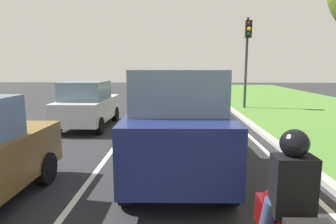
# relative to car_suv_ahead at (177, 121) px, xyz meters

# --- Properties ---
(ground_plane) EXTENTS (60.00, 60.00, 0.00)m
(ground_plane) POSITION_rel_car_suv_ahead_xyz_m (-1.11, 5.61, -1.17)
(ground_plane) COLOR #262628
(lane_line_center) EXTENTS (0.12, 32.00, 0.01)m
(lane_line_center) POSITION_rel_car_suv_ahead_xyz_m (-1.81, 5.61, -1.16)
(lane_line_center) COLOR silver
(lane_line_center) RESTS_ON ground
(lane_line_right_edge) EXTENTS (0.12, 32.00, 0.01)m
(lane_line_right_edge) POSITION_rel_car_suv_ahead_xyz_m (2.49, 5.61, -1.16)
(lane_line_right_edge) COLOR silver
(lane_line_right_edge) RESTS_ON ground
(curb_right) EXTENTS (0.24, 48.00, 0.12)m
(curb_right) POSITION_rel_car_suv_ahead_xyz_m (2.99, 5.61, -1.11)
(curb_right) COLOR #9E9B93
(curb_right) RESTS_ON ground
(car_suv_ahead) EXTENTS (2.01, 4.52, 2.28)m
(car_suv_ahead) POSITION_rel_car_suv_ahead_xyz_m (0.00, 0.00, 0.00)
(car_suv_ahead) COLOR navy
(car_suv_ahead) RESTS_ON ground
(car_hatchback_far) EXTENTS (1.77, 3.72, 1.78)m
(car_hatchback_far) POSITION_rel_car_suv_ahead_xyz_m (-3.41, 4.74, -0.28)
(car_hatchback_far) COLOR #B7BABF
(car_hatchback_far) RESTS_ON ground
(rider_person) EXTENTS (0.50, 0.40, 1.16)m
(rider_person) POSITION_rel_car_suv_ahead_xyz_m (1.12, -3.37, 0.02)
(rider_person) COLOR black
(rider_person) RESTS_ON ground
(traffic_light_near_right) EXTENTS (0.32, 0.50, 4.91)m
(traffic_light_near_right) POSITION_rel_car_suv_ahead_xyz_m (3.84, 9.69, 2.19)
(traffic_light_near_right) COLOR #2D2D2D
(traffic_light_near_right) RESTS_ON ground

